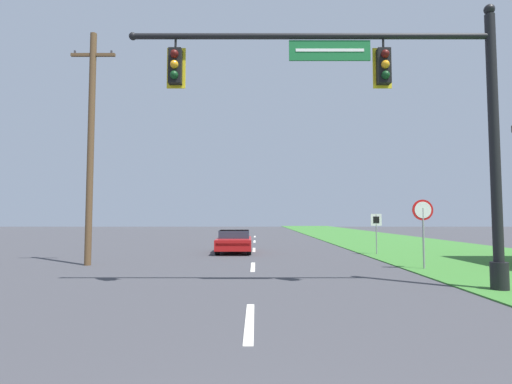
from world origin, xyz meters
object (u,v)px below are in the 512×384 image
stop_sign (425,218)px  car_ahead (236,241)px  utility_pole_near (92,143)px  route_sign_post (378,225)px  signal_mast (402,113)px

stop_sign → car_ahead: bearing=135.6°
utility_pole_near → route_sign_post: bearing=19.0°
stop_sign → utility_pole_near: utility_pole_near is taller
route_sign_post → car_ahead: bearing=169.1°
car_ahead → utility_pole_near: bearing=-133.4°
car_ahead → stop_sign: 10.27m
stop_sign → utility_pole_near: (-12.78, 1.32, 3.01)m
signal_mast → route_sign_post: 10.66m
signal_mast → route_sign_post: (2.28, 9.93, -3.12)m
car_ahead → utility_pole_near: (-5.49, -5.81, 4.27)m
signal_mast → stop_sign: signal_mast is taller
signal_mast → stop_sign: 5.53m
stop_sign → utility_pole_near: 13.19m
car_ahead → stop_sign: size_ratio=1.72×
signal_mast → utility_pole_near: utility_pole_near is taller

